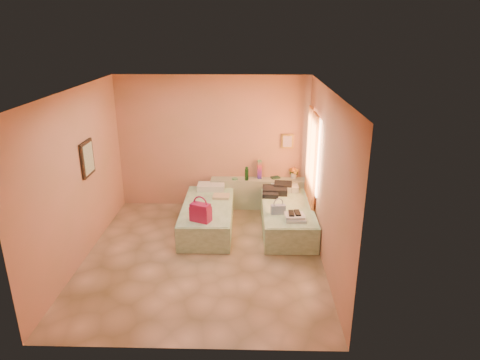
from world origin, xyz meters
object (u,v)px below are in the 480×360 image
(flower_vase, at_px, (294,172))
(blue_handbag, at_px, (278,209))
(magenta_handbag, at_px, (201,212))
(bed_right, at_px, (287,217))
(water_bottle, at_px, (247,174))
(headboard_ledge, at_px, (259,193))
(green_book, at_px, (275,178))
(towel_stack, at_px, (296,218))
(bed_left, at_px, (208,216))

(flower_vase, xyz_separation_m, blue_handbag, (-0.41, -1.51, -0.20))
(magenta_handbag, height_order, blue_handbag, magenta_handbag)
(bed_right, relative_size, water_bottle, 7.14)
(headboard_ledge, xyz_separation_m, green_book, (0.35, 0.06, 0.34))
(magenta_handbag, xyz_separation_m, towel_stack, (1.66, 0.06, -0.11))
(blue_handbag, bearing_deg, towel_stack, -49.39)
(green_book, relative_size, magenta_handbag, 0.51)
(green_book, bearing_deg, bed_right, -102.54)
(bed_left, relative_size, blue_handbag, 7.59)
(water_bottle, bearing_deg, flower_vase, 8.43)
(water_bottle, relative_size, towel_stack, 0.80)
(bed_left, distance_m, blue_handbag, 1.42)
(headboard_ledge, relative_size, blue_handbag, 7.78)
(water_bottle, relative_size, blue_handbag, 1.06)
(green_book, xyz_separation_m, magenta_handbag, (-1.39, -1.83, -0.00))
(water_bottle, height_order, green_book, water_bottle)
(headboard_ledge, bearing_deg, flower_vase, 6.02)
(bed_right, height_order, blue_handbag, blue_handbag)
(bed_left, xyz_separation_m, magenta_handbag, (-0.04, -0.72, 0.41))
(towel_stack, bearing_deg, flower_vase, 86.22)
(water_bottle, xyz_separation_m, flower_vase, (1.00, 0.15, -0.00))
(bed_right, bearing_deg, towel_stack, -82.79)
(flower_vase, bearing_deg, headboard_ledge, -173.98)
(headboard_ledge, distance_m, bed_right, 1.18)
(headboard_ledge, xyz_separation_m, flower_vase, (0.73, 0.08, 0.46))
(bed_left, distance_m, green_book, 1.80)
(green_book, distance_m, towel_stack, 1.79)
(green_book, distance_m, flower_vase, 0.41)
(flower_vase, bearing_deg, bed_right, -100.50)
(green_book, distance_m, magenta_handbag, 2.30)
(flower_vase, height_order, towel_stack, flower_vase)
(water_bottle, xyz_separation_m, green_book, (0.61, 0.13, -0.12))
(magenta_handbag, distance_m, towel_stack, 1.67)
(flower_vase, relative_size, blue_handbag, 1.05)
(water_bottle, bearing_deg, towel_stack, -61.68)
(green_book, bearing_deg, towel_stack, -103.00)
(blue_handbag, distance_m, towel_stack, 0.40)
(bed_left, relative_size, towel_stack, 5.71)
(headboard_ledge, height_order, green_book, green_book)
(flower_vase, bearing_deg, blue_handbag, -105.28)
(flower_vase, bearing_deg, green_book, -177.67)
(towel_stack, bearing_deg, bed_right, 97.89)
(bed_right, height_order, towel_stack, towel_stack)
(headboard_ledge, xyz_separation_m, towel_stack, (0.62, -1.71, 0.23))
(bed_right, xyz_separation_m, flower_vase, (0.21, 1.13, 0.54))
(bed_right, xyz_separation_m, green_book, (-0.18, 1.11, 0.42))
(water_bottle, distance_m, flower_vase, 1.01)
(flower_vase, bearing_deg, water_bottle, -171.57)
(bed_right, distance_m, magenta_handbag, 1.78)
(bed_right, xyz_separation_m, magenta_handbag, (-1.57, -0.72, 0.41))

